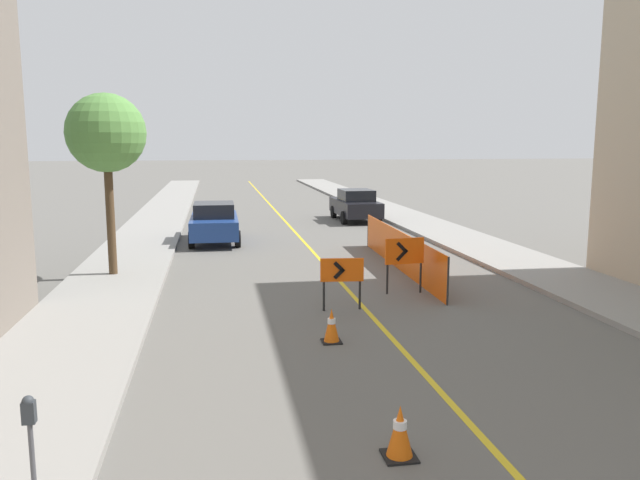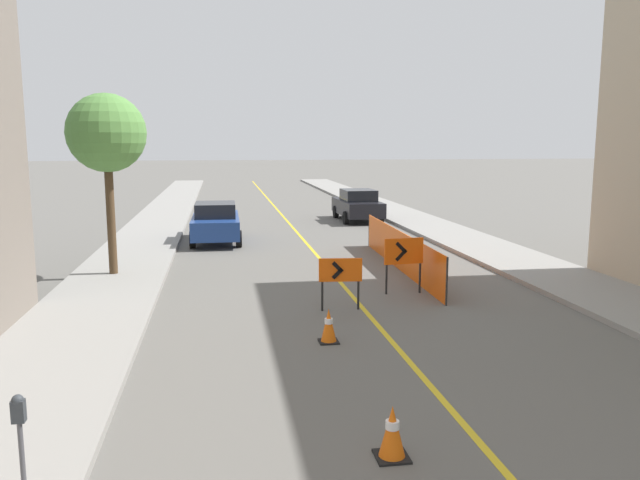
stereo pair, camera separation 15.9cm
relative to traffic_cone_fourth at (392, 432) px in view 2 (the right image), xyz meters
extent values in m
cube|color=gold|center=(1.25, 19.42, -0.34)|extent=(0.12, 74.49, 0.01)
cube|color=gray|center=(-5.04, 19.42, -0.27)|extent=(2.75, 74.49, 0.14)
cube|color=gray|center=(7.55, 19.42, -0.27)|extent=(2.75, 74.49, 0.14)
cube|color=black|center=(0.00, 0.00, -0.33)|extent=(0.42, 0.42, 0.03)
cone|color=orange|center=(0.00, 0.00, 0.02)|extent=(0.34, 0.34, 0.66)
cylinder|color=white|center=(0.00, 0.00, 0.10)|extent=(0.17, 0.17, 0.11)
cube|color=black|center=(0.00, 4.63, -0.33)|extent=(0.39, 0.39, 0.03)
cone|color=orange|center=(0.00, 4.63, 0.02)|extent=(0.31, 0.31, 0.66)
cylinder|color=white|center=(0.00, 4.63, 0.10)|extent=(0.16, 0.16, 0.10)
cube|color=#EF560C|center=(0.69, 6.96, 0.63)|extent=(1.02, 0.16, 0.55)
cube|color=black|center=(0.61, 6.92, 0.70)|extent=(0.28, 0.05, 0.28)
cube|color=black|center=(0.61, 6.92, 0.55)|extent=(0.28, 0.05, 0.28)
cylinder|color=black|center=(0.26, 6.96, 0.01)|extent=(0.06, 0.06, 0.69)
cylinder|color=black|center=(1.12, 6.96, 0.01)|extent=(0.06, 0.06, 0.69)
cube|color=#EF560C|center=(2.63, 8.30, 0.79)|extent=(1.07, 0.16, 0.68)
cube|color=black|center=(2.55, 8.26, 0.88)|extent=(0.33, 0.05, 0.33)
cube|color=black|center=(2.55, 8.26, 0.69)|extent=(0.33, 0.05, 0.33)
cylinder|color=black|center=(2.18, 8.30, 0.05)|extent=(0.06, 0.06, 0.79)
cylinder|color=black|center=(3.08, 8.30, 0.05)|extent=(0.06, 0.06, 0.79)
cube|color=#EF560C|center=(3.42, 11.38, 0.26)|extent=(0.26, 8.88, 1.20)
cylinder|color=#262626|center=(3.31, 6.94, 0.26)|extent=(0.05, 0.05, 1.20)
cylinder|color=#262626|center=(3.53, 15.81, 0.26)|extent=(0.05, 0.05, 1.20)
cube|color=navy|center=(-2.25, 17.67, 0.34)|extent=(1.84, 4.32, 0.72)
cube|color=black|center=(-2.25, 17.46, 0.97)|extent=(1.55, 1.95, 0.55)
cylinder|color=black|center=(-3.10, 19.01, -0.02)|extent=(0.23, 0.64, 0.64)
cylinder|color=black|center=(-1.39, 19.01, -0.02)|extent=(0.23, 0.64, 0.64)
cylinder|color=black|center=(-3.10, 16.34, -0.02)|extent=(0.23, 0.64, 0.64)
cylinder|color=black|center=(-1.39, 16.34, -0.02)|extent=(0.23, 0.64, 0.64)
cube|color=black|center=(4.78, 23.49, 0.34)|extent=(1.87, 4.33, 0.72)
cube|color=black|center=(4.78, 23.28, 0.97)|extent=(1.56, 1.96, 0.55)
cylinder|color=black|center=(3.92, 24.82, -0.02)|extent=(0.23, 0.64, 0.64)
cylinder|color=black|center=(5.63, 24.82, -0.02)|extent=(0.23, 0.64, 0.64)
cylinder|color=black|center=(3.92, 22.16, -0.02)|extent=(0.23, 0.64, 0.64)
cylinder|color=black|center=(5.63, 22.16, -0.02)|extent=(0.23, 0.64, 0.64)
cylinder|color=#4C4C51|center=(-4.02, -1.06, 0.36)|extent=(0.05, 0.05, 1.13)
cube|color=#33383D|center=(-4.02, -1.06, 1.04)|extent=(0.12, 0.10, 0.22)
sphere|color=#33383D|center=(-4.02, -1.06, 1.15)|extent=(0.11, 0.11, 0.11)
cylinder|color=#4C3823|center=(-5.18, 11.47, 1.41)|extent=(0.24, 0.24, 3.21)
sphere|color=#568E42|center=(-5.18, 11.47, 3.85)|extent=(2.22, 2.22, 2.22)
camera|label=1|loc=(-2.21, -7.06, 3.59)|focal=35.00mm
camera|label=2|loc=(-2.06, -7.09, 3.59)|focal=35.00mm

